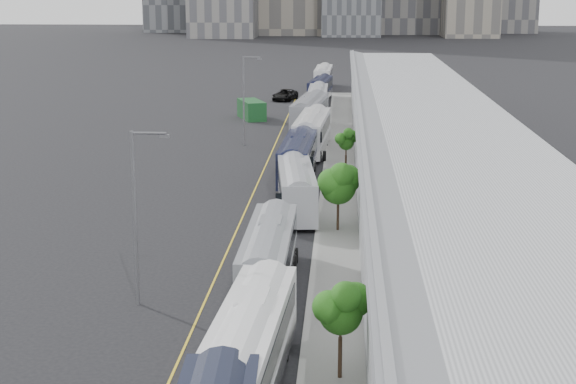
# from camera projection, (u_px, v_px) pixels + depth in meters

# --- Properties ---
(sidewalk) EXTENTS (10.00, 170.00, 0.12)m
(sidewalk) POSITION_uv_depth(u_px,v_px,m) (389.00, 244.00, 58.13)
(sidewalk) COLOR gray
(sidewalk) RESTS_ON ground
(lane_line) EXTENTS (0.12, 160.00, 0.02)m
(lane_line) POSITION_uv_depth(u_px,v_px,m) (231.00, 242.00, 58.79)
(lane_line) COLOR gold
(lane_line) RESTS_ON ground
(depot) EXTENTS (12.45, 160.40, 7.20)m
(depot) POSITION_uv_depth(u_px,v_px,m) (453.00, 194.00, 57.10)
(depot) COLOR gray
(depot) RESTS_ON ground
(bus_2) EXTENTS (3.29, 13.06, 3.78)m
(bus_2) POSITION_uv_depth(u_px,v_px,m) (249.00, 357.00, 36.66)
(bus_2) COLOR white
(bus_2) RESTS_ON ground
(bus_3) EXTENTS (2.80, 12.52, 3.66)m
(bus_3) POSITION_uv_depth(u_px,v_px,m) (269.00, 262.00, 49.48)
(bus_3) COLOR gray
(bus_3) RESTS_ON ground
(bus_4) EXTENTS (3.74, 12.72, 3.66)m
(bus_4) POSITION_uv_depth(u_px,v_px,m) (296.00, 192.00, 66.34)
(bus_4) COLOR #A0A2A9
(bus_4) RESTS_ON ground
(bus_5) EXTENTS (3.02, 13.02, 3.78)m
(bus_5) POSITION_uv_depth(u_px,v_px,m) (298.00, 161.00, 77.71)
(bus_5) COLOR #171B34
(bus_5) RESTS_ON ground
(bus_6) EXTENTS (3.54, 14.01, 4.06)m
(bus_6) POSITION_uv_depth(u_px,v_px,m) (312.00, 136.00, 90.46)
(bus_6) COLOR silver
(bus_6) RESTS_ON ground
(bus_7) EXTENTS (4.15, 14.13, 4.07)m
(bus_7) POSITION_uv_depth(u_px,v_px,m) (310.00, 116.00, 104.12)
(bus_7) COLOR gray
(bus_7) RESTS_ON ground
(bus_8) EXTENTS (2.78, 12.41, 3.63)m
(bus_8) POSITION_uv_depth(u_px,v_px,m) (318.00, 102.00, 118.83)
(bus_8) COLOR #ADAFB8
(bus_8) RESTS_ON ground
(bus_9) EXTENTS (3.55, 12.15, 3.50)m
(bus_9) POSITION_uv_depth(u_px,v_px,m) (320.00, 91.00, 131.58)
(bus_9) COLOR #161933
(bus_9) RESTS_ON ground
(bus_10) EXTENTS (2.91, 13.01, 3.79)m
(bus_10) POSITION_uv_depth(u_px,v_px,m) (323.00, 79.00, 147.54)
(bus_10) COLOR white
(bus_10) RESTS_ON ground
(tree_1) EXTENTS (1.91, 1.91, 4.32)m
(tree_1) POSITION_uv_depth(u_px,v_px,m) (341.00, 307.00, 37.44)
(tree_1) COLOR black
(tree_1) RESTS_ON ground
(tree_2) EXTENTS (2.49, 2.49, 4.83)m
(tree_2) POSITION_uv_depth(u_px,v_px,m) (338.00, 181.00, 60.55)
(tree_2) COLOR black
(tree_2) RESTS_ON ground
(tree_3) EXTENTS (1.38, 1.38, 4.06)m
(tree_3) POSITION_uv_depth(u_px,v_px,m) (346.00, 141.00, 78.04)
(tree_3) COLOR black
(tree_3) RESTS_ON ground
(street_lamp_near) EXTENTS (2.04, 0.22, 9.40)m
(street_lamp_near) POSITION_uv_depth(u_px,v_px,m) (138.00, 207.00, 46.06)
(street_lamp_near) COLOR #59595E
(street_lamp_near) RESTS_ON ground
(street_lamp_far) EXTENTS (2.04, 0.22, 9.49)m
(street_lamp_far) POSITION_uv_depth(u_px,v_px,m) (245.00, 95.00, 93.64)
(street_lamp_far) COLOR #59595E
(street_lamp_far) RESTS_ON ground
(shipping_container) EXTENTS (4.35, 6.48, 2.39)m
(shipping_container) POSITION_uv_depth(u_px,v_px,m) (252.00, 110.00, 113.45)
(shipping_container) COLOR #13401C
(shipping_container) RESTS_ON ground
(suv) EXTENTS (4.04, 6.39, 1.64)m
(suv) POSITION_uv_depth(u_px,v_px,m) (285.00, 95.00, 132.24)
(suv) COLOR black
(suv) RESTS_ON ground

